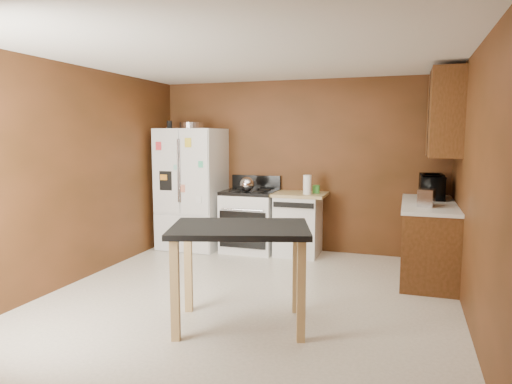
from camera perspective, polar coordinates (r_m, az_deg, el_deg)
The scene contains 18 objects.
floor at distance 4.89m, azimuth -1.06°, elevation -13.26°, with size 4.50×4.50×0.00m, color white.
ceiling at distance 4.65m, azimuth -1.13°, elevation 16.98°, with size 4.50×4.50×0.00m, color white.
wall_back at distance 6.76m, azimuth 5.29°, elevation 3.24°, with size 4.20×4.20×0.00m, color brown.
wall_front at distance 2.61m, azimuth -17.82°, elevation -3.17°, with size 4.20×4.20×0.00m, color brown.
wall_left at distance 5.66m, azimuth -21.57°, elevation 2.03°, with size 4.50×4.50×0.00m, color brown.
wall_right at distance 4.38m, azimuth 25.76°, elevation 0.48°, with size 4.50×4.50×0.00m, color brown.
roasting_pan at distance 6.91m, azimuth -8.01°, elevation 8.23°, with size 0.37×0.37×0.09m, color silver.
pen_cup at distance 7.03m, azimuth -10.77°, elevation 8.26°, with size 0.08×0.08×0.12m, color black.
kettle at distance 6.54m, azimuth -1.13°, elevation 0.98°, with size 0.21×0.21×0.21m, color silver.
paper_towel at distance 6.34m, azimuth 6.43°, elevation 0.92°, with size 0.11×0.11×0.27m, color white.
green_canister at distance 6.49m, azimuth 7.53°, elevation 0.36°, with size 0.10×0.10×0.11m, color green.
toaster at distance 5.53m, azimuth 20.54°, elevation -0.65°, with size 0.17×0.27×0.20m, color silver.
microwave at distance 6.19m, azimuth 21.13°, elevation 0.50°, with size 0.51×0.35×0.28m, color black.
refrigerator at distance 6.96m, azimuth -8.02°, elevation 0.42°, with size 0.90×0.80×1.80m.
gas_range at distance 6.73m, azimuth -0.75°, elevation -3.52°, with size 0.76×0.68×1.10m.
dishwasher at distance 6.56m, azimuth 5.29°, elevation -3.92°, with size 0.78×0.63×0.89m.
right_cabinets at distance 5.86m, azimuth 21.24°, elevation -1.16°, with size 0.63×1.58×2.45m.
island at distance 4.05m, azimuth -2.01°, elevation -6.25°, with size 1.38×1.12×0.91m.
Camera 1 is at (1.53, -4.32, 1.70)m, focal length 32.00 mm.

